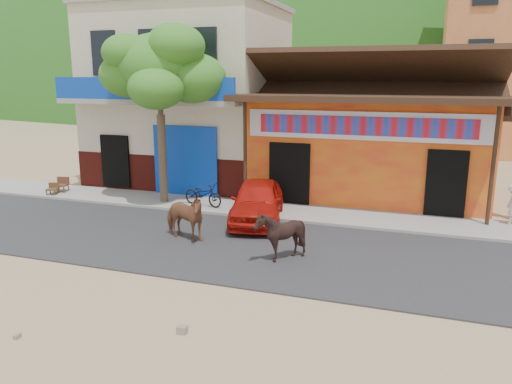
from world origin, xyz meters
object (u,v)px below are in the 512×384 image
at_px(tree, 161,115).
at_px(cow_tan, 184,217).
at_px(cow_dark, 280,235).
at_px(red_car, 257,201).
at_px(cafe_chair_right, 60,179).
at_px(cafe_chair_left, 52,184).
at_px(scooter, 203,194).

relative_size(tree, cow_tan, 3.97).
bearing_deg(cow_tan, cow_dark, -86.41).
xyz_separation_m(cow_tan, red_car, (1.32, 2.32, -0.00)).
height_order(cow_tan, cafe_chair_right, cow_tan).
relative_size(red_car, cafe_chair_left, 4.75).
height_order(red_car, scooter, red_car).
height_order(tree, cafe_chair_left, tree).
bearing_deg(cafe_chair_left, cow_tan, -39.74).
bearing_deg(tree, cow_tan, -53.50).
bearing_deg(cafe_chair_left, red_car, -20.87).
relative_size(cow_tan, cow_dark, 1.20).
xyz_separation_m(cow_dark, cafe_chair_right, (-9.77, 3.98, -0.05)).
relative_size(red_car, cafe_chair_right, 3.71).
bearing_deg(red_car, cow_tan, -133.13).
xyz_separation_m(cafe_chair_left, cafe_chair_right, (0.00, 0.48, 0.11)).
bearing_deg(scooter, red_car, -98.07).
bearing_deg(cow_dark, cafe_chair_left, -116.25).
relative_size(cafe_chair_left, cafe_chair_right, 0.78).
height_order(cow_dark, cafe_chair_right, cow_dark).
xyz_separation_m(red_car, scooter, (-2.22, 0.86, -0.16)).
xyz_separation_m(cow_tan, scooter, (-0.90, 3.18, -0.16)).
bearing_deg(cafe_chair_left, cafe_chair_right, 72.90).
bearing_deg(tree, cow_dark, -36.43).
relative_size(cow_tan, cafe_chair_right, 1.50).
height_order(cow_dark, cafe_chair_left, cow_dark).
bearing_deg(cow_tan, red_car, -13.64).
bearing_deg(scooter, cafe_chair_right, 101.62).
xyz_separation_m(tree, cafe_chair_right, (-4.40, 0.02, -2.50)).
distance_m(cow_dark, scooter, 5.40).
bearing_deg(cafe_chair_left, cow_dark, -36.81).
height_order(cow_dark, scooter, cow_dark).
bearing_deg(scooter, cow_dark, -121.94).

